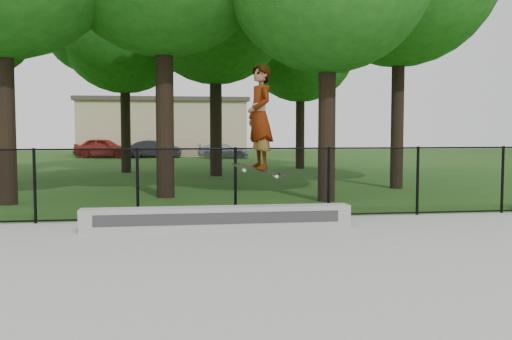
# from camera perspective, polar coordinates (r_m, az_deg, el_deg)

# --- Properties ---
(ground) EXTENTS (100.00, 100.00, 0.00)m
(ground) POSITION_cam_1_polar(r_m,az_deg,el_deg) (6.28, 3.96, -13.71)
(ground) COLOR #235417
(ground) RESTS_ON ground
(concrete_slab) EXTENTS (14.00, 12.00, 0.06)m
(concrete_slab) POSITION_cam_1_polar(r_m,az_deg,el_deg) (6.27, 3.96, -13.45)
(concrete_slab) COLOR #999994
(concrete_slab) RESTS_ON ground
(grind_ledge) EXTENTS (5.01, 0.40, 0.42)m
(grind_ledge) POSITION_cam_1_polar(r_m,az_deg,el_deg) (10.70, -3.82, -4.81)
(grind_ledge) COLOR #9D9C98
(grind_ledge) RESTS_ON concrete_slab
(car_a) EXTENTS (4.29, 2.55, 1.38)m
(car_a) POSITION_cam_1_polar(r_m,az_deg,el_deg) (40.80, -14.95, 2.15)
(car_a) COLOR maroon
(car_a) RESTS_ON ground
(car_b) EXTENTS (3.44, 1.60, 1.21)m
(car_b) POSITION_cam_1_polar(r_m,az_deg,el_deg) (40.22, -10.13, 2.08)
(car_b) COLOR black
(car_b) RESTS_ON ground
(car_c) EXTENTS (3.35, 1.72, 1.02)m
(car_c) POSITION_cam_1_polar(r_m,az_deg,el_deg) (39.12, -3.31, 1.94)
(car_c) COLOR #8C929F
(car_c) RESTS_ON ground
(skater_airborne) EXTENTS (0.81, 0.80, 2.13)m
(skater_airborne) POSITION_cam_1_polar(r_m,az_deg,el_deg) (10.53, 0.38, 5.21)
(skater_airborne) COLOR black
(skater_airborne) RESTS_ON ground
(chainlink_fence) EXTENTS (16.06, 0.06, 1.50)m
(chainlink_fence) POSITION_cam_1_polar(r_m,az_deg,el_deg) (11.87, -2.07, -1.32)
(chainlink_fence) COLOR black
(chainlink_fence) RESTS_ON concrete_slab
(distant_building) EXTENTS (12.40, 6.40, 4.30)m
(distant_building) POSITION_cam_1_polar(r_m,az_deg,el_deg) (43.85, -9.25, 4.28)
(distant_building) COLOR tan
(distant_building) RESTS_ON ground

